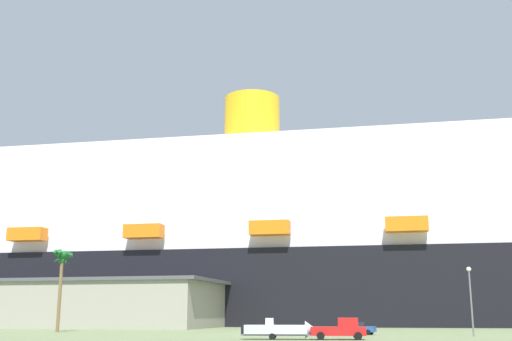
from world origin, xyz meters
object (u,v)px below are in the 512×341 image
object	(u,v)px
palm_tree	(62,265)
parked_car_blue_suv	(358,328)
cruise_ship	(407,249)
pickup_truck	(340,329)
street_lamp	(470,291)
small_boat_on_trailer	(282,330)

from	to	relation	value
palm_tree	parked_car_blue_suv	world-z (taller)	palm_tree
palm_tree	cruise_ship	bearing A→B (deg)	50.93
palm_tree	parked_car_blue_suv	bearing A→B (deg)	0.32
cruise_ship	pickup_truck	size ratio (longest dim) A/B	46.69
pickup_truck	street_lamp	size ratio (longest dim) A/B	0.73
street_lamp	parked_car_blue_suv	xyz separation A→B (m)	(-13.67, 2.69, -4.41)
pickup_truck	small_boat_on_trailer	world-z (taller)	pickup_truck
cruise_ship	parked_car_blue_suv	xyz separation A→B (m)	(-5.69, -59.09, -15.46)
cruise_ship	parked_car_blue_suv	bearing A→B (deg)	-95.50
cruise_ship	palm_tree	xyz separation A→B (m)	(-48.17, -59.33, -6.74)
pickup_truck	palm_tree	xyz separation A→B (m)	(-42.26, 15.77, 8.50)
pickup_truck	parked_car_blue_suv	distance (m)	16.01
small_boat_on_trailer	street_lamp	xyz separation A→B (m)	(19.78, 14.23, 4.28)
small_boat_on_trailer	parked_car_blue_suv	size ratio (longest dim) A/B	2.00
small_boat_on_trailer	palm_tree	world-z (taller)	palm_tree
pickup_truck	parked_car_blue_suv	world-z (taller)	pickup_truck
palm_tree	street_lamp	bearing A→B (deg)	-2.50
street_lamp	parked_car_blue_suv	distance (m)	14.61
pickup_truck	street_lamp	distance (m)	19.70
cruise_ship	palm_tree	bearing A→B (deg)	-129.07
small_boat_on_trailer	street_lamp	distance (m)	24.74
small_boat_on_trailer	parked_car_blue_suv	bearing A→B (deg)	70.15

